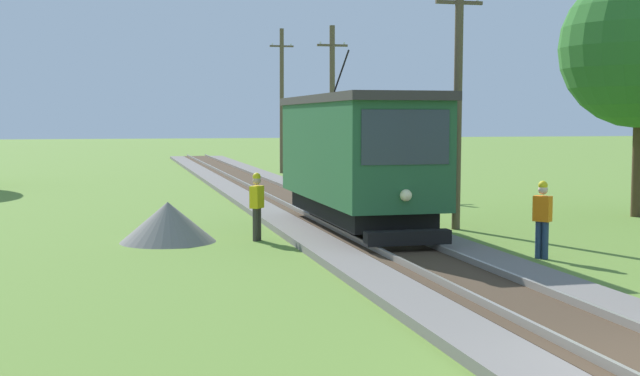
{
  "coord_description": "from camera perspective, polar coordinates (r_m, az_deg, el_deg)",
  "views": [
    {
      "loc": [
        -6.41,
        -8.36,
        3.18
      ],
      "look_at": [
        -0.79,
        14.57,
        1.23
      ],
      "focal_mm": 47.14,
      "sensor_mm": 36.0,
      "label": 1
    }
  ],
  "objects": [
    {
      "name": "rail_left",
      "position": [
        10.53,
        20.06,
        -11.74
      ],
      "size": [
        0.07,
        120.0,
        0.14
      ],
      "primitive_type": "cube",
      "color": "gray",
      "rests_on": "track_ballast"
    },
    {
      "name": "red_tram",
      "position": [
        22.94,
        2.49,
        2.24
      ],
      "size": [
        2.6,
        8.54,
        4.79
      ],
      "color": "#235633",
      "rests_on": "rail_right"
    },
    {
      "name": "utility_pole_near_tram",
      "position": [
        24.38,
        9.34,
        6.03
      ],
      "size": [
        1.4,
        0.31,
        7.35
      ],
      "color": "brown",
      "rests_on": "ground"
    },
    {
      "name": "utility_pole_mid",
      "position": [
        37.87,
        0.84,
        5.6
      ],
      "size": [
        1.4,
        0.31,
        7.34
      ],
      "color": "brown",
      "rests_on": "ground"
    },
    {
      "name": "utility_pole_far",
      "position": [
        49.31,
        -2.61,
        6.01
      ],
      "size": [
        1.4,
        0.36,
        8.41
      ],
      "color": "brown",
      "rests_on": "ground"
    },
    {
      "name": "gravel_pile",
      "position": [
        22.08,
        -10.29,
        -2.28
      ],
      "size": [
        2.48,
        2.48,
        1.04
      ],
      "primitive_type": "cone",
      "color": "gray",
      "rests_on": "ground"
    },
    {
      "name": "track_worker",
      "position": [
        19.72,
        14.86,
        -1.84
      ],
      "size": [
        0.42,
        0.45,
        1.78
      ],
      "rotation": [
        0.0,
        0.0,
        -2.48
      ],
      "color": "navy",
      "rests_on": "ground"
    },
    {
      "name": "second_worker",
      "position": [
        21.96,
        -4.31,
        -1.04
      ],
      "size": [
        0.42,
        0.45,
        1.78
      ],
      "rotation": [
        0.0,
        0.0,
        -0.65
      ],
      "color": "#38332D",
      "rests_on": "ground"
    }
  ]
}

